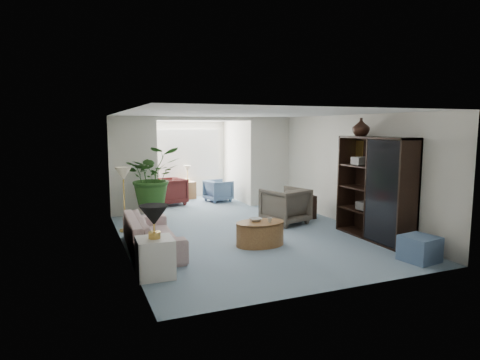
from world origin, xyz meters
name	(u,v)px	position (x,y,z in m)	size (l,w,h in m)	color
floor	(251,237)	(0.00, 0.00, 0.00)	(6.00, 6.00, 0.00)	#879FB2
sunroom_floor	(195,203)	(0.00, 4.10, 0.00)	(2.60, 2.60, 0.00)	#879FB2
back_pier_left	(134,166)	(-1.90, 3.00, 1.25)	(1.20, 0.12, 2.50)	white
back_pier_right	(270,161)	(1.90, 3.00, 1.25)	(1.20, 0.12, 2.50)	white
back_header	(206,118)	(0.00, 3.00, 2.45)	(2.60, 0.12, 0.10)	white
window_pane	(185,153)	(0.00, 5.18, 1.40)	(2.20, 0.02, 1.50)	white
window_blinds	(186,153)	(0.00, 5.15, 1.40)	(2.20, 0.02, 1.50)	white
framed_picture	(356,151)	(2.46, -0.10, 1.70)	(0.04, 0.50, 0.40)	beige
sofa	(152,233)	(-2.04, -0.18, 0.32)	(2.17, 0.85, 0.63)	#BAAE9E
end_table	(155,258)	(-2.24, -1.53, 0.30)	(0.54, 0.54, 0.59)	silver
table_lamp	(154,215)	(-2.24, -1.53, 0.94)	(0.44, 0.44, 0.30)	black
floor_lamp	(123,174)	(-2.34, 1.43, 1.25)	(0.36, 0.36, 0.28)	beige
coffee_table	(260,234)	(-0.08, -0.62, 0.23)	(0.95, 0.95, 0.45)	olive
coffee_bowl	(256,220)	(-0.13, -0.52, 0.48)	(0.23, 0.23, 0.06)	silver
coffee_cup	(270,220)	(0.07, -0.72, 0.49)	(0.09, 0.09, 0.09)	beige
wingback_chair	(285,206)	(1.21, 0.79, 0.42)	(0.89, 0.92, 0.84)	#60574B
side_table_dark	(304,207)	(1.91, 1.09, 0.28)	(0.47, 0.38, 0.57)	black
entertainment_cabinet	(375,188)	(2.23, -1.04, 1.02)	(0.49, 1.84, 2.04)	black
cabinet_urn	(361,127)	(2.23, -0.54, 2.23)	(0.36, 0.36, 0.37)	black
ottoman	(420,249)	(2.00, -2.47, 0.21)	(0.53, 0.53, 0.42)	slate
plant_pot	(154,212)	(-1.53, 2.41, 0.16)	(0.40, 0.40, 0.32)	#AF4432
house_plant	(153,176)	(-1.53, 2.41, 1.05)	(1.31, 1.13, 1.45)	#254F1B
sunroom_chair_blue	(218,191)	(0.71, 4.08, 0.32)	(0.69, 0.71, 0.65)	slate
sunroom_chair_maroon	(169,191)	(-0.79, 4.08, 0.39)	(0.82, 0.85, 0.77)	#571E21
sunroom_table	(188,190)	(-0.04, 4.83, 0.27)	(0.44, 0.34, 0.53)	olive
shelf_clutter	(373,179)	(2.18, -1.04, 1.20)	(0.30, 1.10, 1.06)	#2B2721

